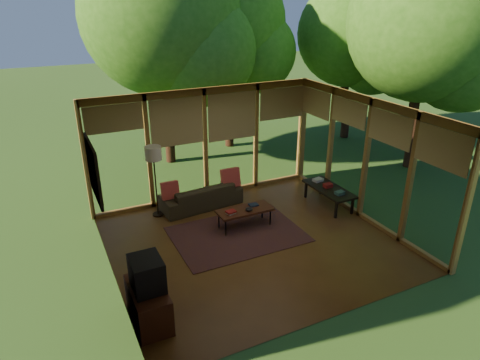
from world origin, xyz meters
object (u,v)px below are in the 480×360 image
media_cabinet (149,304)px  side_console (329,190)px  floor_lamp (153,157)px  coffee_table (245,211)px  sofa (201,196)px  television (147,274)px

media_cabinet → side_console: (4.87, 2.04, 0.11)m
floor_lamp → coffee_table: (1.54, -1.36, -1.01)m
sofa → coffee_table: sofa is taller
coffee_table → side_console: side_console is taller
side_console → television: bearing=-157.2°
television → side_console: 5.28m
coffee_table → side_console: bearing=1.7°
sofa → coffee_table: 1.43m
sofa → floor_lamp: 1.54m
sofa → coffee_table: bearing=104.7°
television → coffee_table: 3.30m
media_cabinet → floor_lamp: 3.67m
floor_lamp → side_console: floor_lamp is taller
television → floor_lamp: 3.54m
coffee_table → floor_lamp: bearing=138.6°
media_cabinet → television: size_ratio=1.82×
coffee_table → television: bearing=-142.7°
media_cabinet → side_console: bearing=22.8°
television → side_console: television is taller
floor_lamp → side_console: (3.79, -1.29, -1.00)m
floor_lamp → coffee_table: bearing=-41.4°
media_cabinet → television: bearing=0.0°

